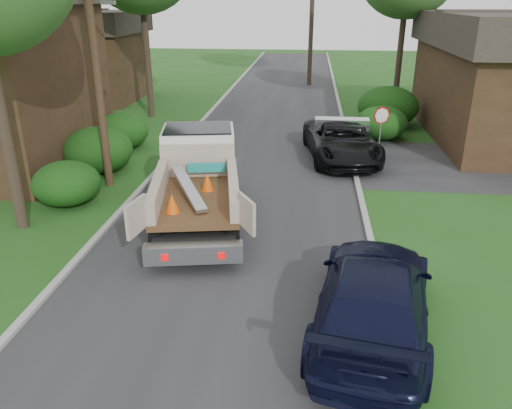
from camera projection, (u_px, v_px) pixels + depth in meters
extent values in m
plane|color=#204F16|center=(229.00, 252.00, 14.30)|extent=(120.00, 120.00, 0.00)
cube|color=#28282B|center=(262.00, 152.00, 23.48)|extent=(8.00, 90.00, 0.02)
cube|color=#9E9E99|center=(177.00, 149.00, 23.86)|extent=(0.20, 90.00, 0.12)
cube|color=#9E9E99|center=(351.00, 154.00, 23.05)|extent=(0.20, 90.00, 0.12)
cylinder|color=slate|center=(379.00, 140.00, 21.66)|extent=(0.06, 0.06, 2.00)
cylinder|color=#B20A0A|center=(382.00, 115.00, 21.24)|extent=(0.71, 0.32, 0.76)
cylinder|color=#382619|center=(94.00, 51.00, 17.51)|extent=(0.30, 0.30, 10.00)
cube|color=slate|center=(108.00, 3.00, 15.87)|extent=(0.45, 0.20, 0.12)
cube|color=#342315|center=(87.00, 67.00, 34.96)|extent=(7.00, 7.00, 4.50)
cube|color=#332B26|center=(82.00, 22.00, 33.82)|extent=(7.56, 7.56, 1.40)
cube|color=#332B26|center=(80.00, 11.00, 33.56)|extent=(1.05, 7.56, 0.20)
ellipsoid|color=#123B0D|center=(67.00, 183.00, 17.37)|extent=(2.34, 2.34, 1.53)
ellipsoid|color=#123B0D|center=(98.00, 150.00, 20.55)|extent=(2.86, 2.86, 1.87)
ellipsoid|color=#123B0D|center=(121.00, 131.00, 23.82)|extent=(2.60, 2.60, 1.70)
ellipsoid|color=#123B0D|center=(382.00, 123.00, 25.33)|extent=(2.60, 2.60, 1.70)
ellipsoid|color=#123B0D|center=(388.00, 106.00, 27.92)|extent=(3.38, 3.38, 2.21)
cylinder|color=#2D2119|center=(146.00, 39.00, 28.91)|extent=(0.36, 0.36, 9.00)
cylinder|color=#2D2119|center=(401.00, 42.00, 30.28)|extent=(0.36, 0.36, 8.50)
cylinder|color=#2D2119|center=(0.00, 44.00, 25.88)|extent=(0.36, 0.36, 9.00)
cylinder|color=#2D2119|center=(312.00, 14.00, 39.52)|extent=(0.36, 0.36, 11.00)
cylinder|color=black|center=(170.00, 188.00, 17.70)|extent=(0.51, 1.05, 1.00)
cylinder|color=black|center=(230.00, 186.00, 17.84)|extent=(0.51, 1.05, 1.00)
cylinder|color=black|center=(157.00, 242.00, 13.80)|extent=(0.51, 1.05, 1.00)
cylinder|color=black|center=(233.00, 239.00, 13.94)|extent=(0.51, 1.05, 1.00)
cube|color=black|center=(198.00, 204.00, 15.85)|extent=(3.34, 6.77, 0.27)
cube|color=white|center=(199.00, 153.00, 17.63)|extent=(2.77, 2.41, 1.73)
cube|color=black|center=(198.00, 136.00, 17.39)|extent=(2.58, 2.22, 0.61)
cube|color=#472D19|center=(196.00, 200.00, 14.97)|extent=(3.13, 4.39, 0.13)
cube|color=beige|center=(198.00, 161.00, 16.58)|extent=(2.44, 0.55, 1.12)
cube|color=beige|center=(158.00, 189.00, 14.74)|extent=(0.95, 3.78, 0.67)
cube|color=beige|center=(233.00, 187.00, 14.89)|extent=(0.95, 3.78, 0.67)
cube|color=silver|center=(193.00, 253.00, 12.95)|extent=(2.60, 0.84, 0.50)
cube|color=#B20505|center=(165.00, 258.00, 12.72)|extent=(0.18, 0.08, 0.18)
cube|color=#B20505|center=(221.00, 256.00, 12.81)|extent=(0.18, 0.08, 0.18)
cube|color=beige|center=(137.00, 217.00, 12.63)|extent=(0.26, 1.01, 0.89)
cube|color=beige|center=(246.00, 214.00, 12.81)|extent=(0.58, 0.91, 0.89)
cube|color=silver|center=(188.00, 188.00, 14.91)|extent=(1.66, 2.70, 0.51)
cone|color=#F2590A|center=(172.00, 203.00, 13.87)|extent=(0.47, 0.47, 0.56)
cone|color=#F2590A|center=(207.00, 182.00, 15.47)|extent=(0.47, 0.47, 0.56)
cube|color=#148C84|center=(206.00, 168.00, 16.40)|extent=(1.23, 0.32, 0.31)
imported|color=black|center=(341.00, 140.00, 22.27)|extent=(3.64, 6.45, 1.70)
imported|color=black|center=(373.00, 296.00, 10.67)|extent=(3.31, 6.12, 1.68)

